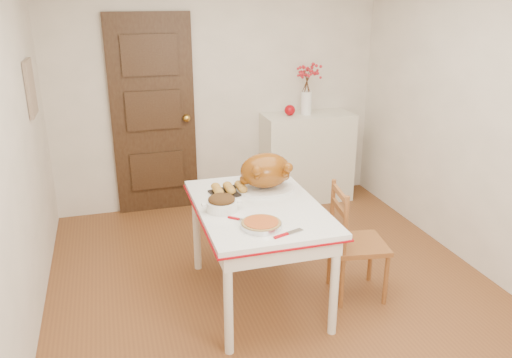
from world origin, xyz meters
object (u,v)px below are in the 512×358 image
object	(u,v)px
chair_oak	(359,242)
turkey_platter	(266,172)
pumpkin_pie	(261,223)
sideboard	(307,157)
kitchen_table	(258,252)

from	to	relation	value
chair_oak	turkey_platter	xyz separation A→B (m)	(-0.61, 0.42, 0.48)
chair_oak	pumpkin_pie	bearing A→B (deg)	112.78
sideboard	kitchen_table	size ratio (longest dim) A/B	0.76
sideboard	turkey_platter	size ratio (longest dim) A/B	2.14
turkey_platter	kitchen_table	bearing A→B (deg)	-113.02
kitchen_table	chair_oak	distance (m)	0.77
turkey_platter	chair_oak	bearing A→B (deg)	-29.58
sideboard	chair_oak	distance (m)	1.99
chair_oak	pumpkin_pie	distance (m)	0.94
chair_oak	pumpkin_pie	world-z (taller)	chair_oak
kitchen_table	chair_oak	xyz separation A→B (m)	(0.75, -0.16, 0.06)
kitchen_table	turkey_platter	distance (m)	0.61
turkey_platter	pumpkin_pie	distance (m)	0.69
chair_oak	pumpkin_pie	size ratio (longest dim) A/B	3.32
sideboard	turkey_platter	world-z (taller)	turkey_platter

